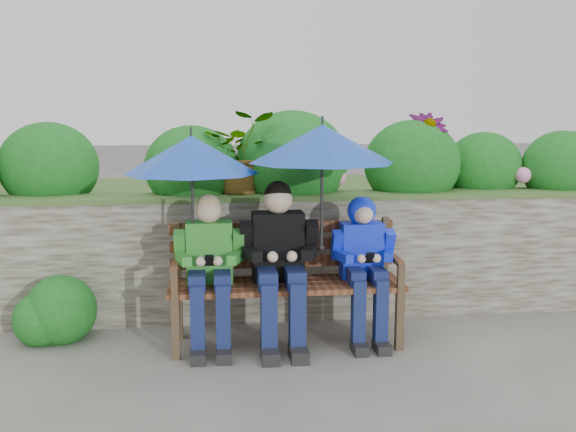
{
  "coord_description": "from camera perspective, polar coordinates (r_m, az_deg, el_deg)",
  "views": [
    {
      "loc": [
        -0.53,
        -4.44,
        1.69
      ],
      "look_at": [
        0.0,
        0.1,
        0.95
      ],
      "focal_mm": 40.0,
      "sensor_mm": 36.0,
      "label": 1
    }
  ],
  "objects": [
    {
      "name": "park_bench",
      "position": [
        4.76,
        -0.25,
        -5.17
      ],
      "size": [
        1.7,
        0.5,
        0.9
      ],
      "color": "#493825",
      "rests_on": "ground"
    },
    {
      "name": "ground",
      "position": [
        4.78,
        0.14,
        -11.51
      ],
      "size": [
        60.0,
        60.0,
        0.0
      ],
      "primitive_type": "plane",
      "color": "#5D5D56",
      "rests_on": "ground"
    },
    {
      "name": "boy_middle",
      "position": [
        4.63,
        -0.77,
        -3.67
      ],
      "size": [
        0.56,
        0.65,
        1.2
      ],
      "color": "black",
      "rests_on": "ground"
    },
    {
      "name": "umbrella_left",
      "position": [
        4.56,
        -8.58,
        5.39
      ],
      "size": [
        0.95,
        0.95,
        0.91
      ],
      "color": "blue",
      "rests_on": "ground"
    },
    {
      "name": "umbrella_right",
      "position": [
        4.56,
        3.06,
        6.41
      ],
      "size": [
        1.05,
        1.05,
        0.97
      ],
      "color": "blue",
      "rests_on": "ground"
    },
    {
      "name": "garden_backdrop",
      "position": [
        6.15,
        -2.02,
        -0.83
      ],
      "size": [
        8.0,
        2.86,
        1.75
      ],
      "color": "brown",
      "rests_on": "ground"
    },
    {
      "name": "boy_right",
      "position": [
        4.76,
        6.75,
        -3.53
      ],
      "size": [
        0.46,
        0.56,
        1.07
      ],
      "color": "#1833D3",
      "rests_on": "ground"
    },
    {
      "name": "boy_left",
      "position": [
        4.63,
        -6.99,
        -4.21
      ],
      "size": [
        0.5,
        0.57,
        1.11
      ],
      "color": "#358A37",
      "rests_on": "ground"
    }
  ]
}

